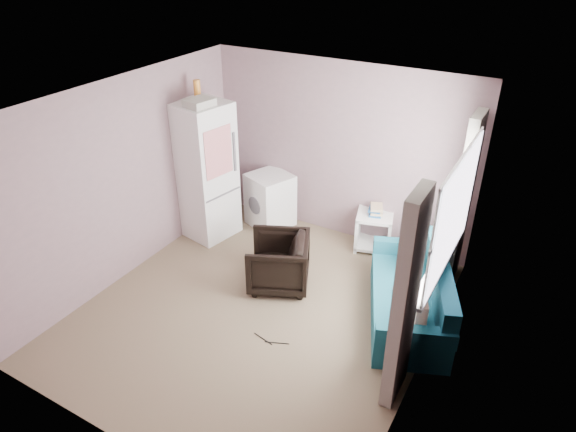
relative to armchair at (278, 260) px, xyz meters
name	(u,v)px	position (x,y,z in m)	size (l,w,h in m)	color
room	(258,219)	(0.08, -0.54, 0.88)	(3.84, 4.24, 2.54)	#846F56
armchair	(278,260)	(0.00, 0.00, 0.00)	(0.72, 0.68, 0.74)	black
fridge	(205,170)	(-1.53, 0.61, 0.62)	(0.79, 0.79, 2.23)	white
washing_machine	(270,199)	(-0.88, 1.25, 0.05)	(0.74, 0.74, 0.81)	white
side_table	(374,228)	(0.72, 1.40, -0.06)	(0.60, 0.60, 0.66)	white
sofa	(413,299)	(1.66, 0.18, -0.09)	(1.38, 1.91, 0.78)	#1A667B
window_dressing	(439,244)	(1.85, 0.15, 0.74)	(0.17, 2.62, 2.18)	white
floor_cables	(270,341)	(0.44, -0.93, -0.37)	(0.42, 0.11, 0.01)	black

